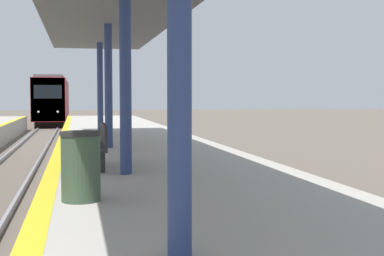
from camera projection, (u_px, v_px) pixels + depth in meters
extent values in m
cube|color=black|center=(53.00, 120.00, 50.91)|extent=(2.24, 17.45, 0.55)
cube|color=maroon|center=(53.00, 99.00, 50.79)|extent=(2.64, 19.39, 3.47)
cube|color=yellow|center=(48.00, 100.00, 41.41)|extent=(2.58, 0.16, 3.40)
cube|color=black|center=(48.00, 92.00, 41.32)|extent=(2.11, 0.06, 1.04)
cube|color=#59595E|center=(53.00, 79.00, 50.68)|extent=(2.24, 18.42, 0.24)
sphere|color=white|center=(38.00, 112.00, 41.26)|extent=(0.18, 0.18, 0.18)
sphere|color=white|center=(58.00, 112.00, 41.56)|extent=(0.18, 0.18, 0.18)
cylinder|color=navy|center=(179.00, 64.00, 4.83)|extent=(0.22, 0.22, 3.54)
cylinder|color=navy|center=(125.00, 81.00, 10.08)|extent=(0.22, 0.22, 3.54)
cylinder|color=navy|center=(108.00, 86.00, 15.33)|extent=(0.22, 0.22, 3.54)
cylinder|color=navy|center=(100.00, 89.00, 20.58)|extent=(0.22, 0.22, 3.54)
cube|color=#515156|center=(115.00, 5.00, 12.59)|extent=(3.62, 21.52, 0.20)
cylinder|color=#384C38|center=(81.00, 168.00, 7.53)|extent=(0.55, 0.55, 0.93)
cylinder|color=#262626|center=(80.00, 134.00, 7.50)|extent=(0.57, 0.57, 0.06)
cube|color=#28282D|center=(95.00, 147.00, 11.05)|extent=(0.44, 1.85, 0.08)
cube|color=#28282D|center=(104.00, 134.00, 11.07)|extent=(0.06, 1.85, 0.44)
cube|color=#262628|center=(96.00, 162.00, 10.34)|extent=(0.35, 0.08, 0.40)
cube|color=#262628|center=(94.00, 154.00, 11.79)|extent=(0.35, 0.08, 0.40)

